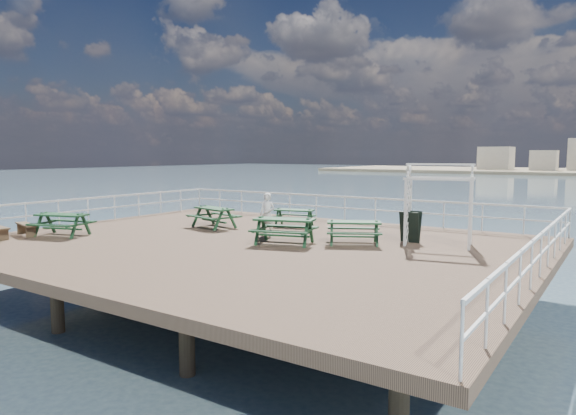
# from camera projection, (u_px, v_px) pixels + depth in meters

# --- Properties ---
(ground) EXTENTS (18.00, 14.00, 0.30)m
(ground) POSITION_uv_depth(u_px,v_px,m) (250.00, 246.00, 17.28)
(ground) COLOR brown
(ground) RESTS_ON ground
(railing) EXTENTS (17.77, 13.76, 1.10)m
(railing) POSITION_uv_depth(u_px,v_px,m) (290.00, 209.00, 19.34)
(railing) COLOR silver
(railing) RESTS_ON ground
(picnic_table_a) EXTENTS (2.16, 1.89, 0.90)m
(picnic_table_a) POSITION_uv_depth(u_px,v_px,m) (214.00, 213.00, 20.69)
(picnic_table_a) COLOR #163D20
(picnic_table_a) RESTS_ON ground
(picnic_table_b) EXTENTS (1.90, 1.69, 0.78)m
(picnic_table_b) POSITION_uv_depth(u_px,v_px,m) (294.00, 214.00, 21.09)
(picnic_table_b) COLOR #163D20
(picnic_table_b) RESTS_ON ground
(picnic_table_c) EXTENTS (2.21, 2.07, 0.85)m
(picnic_table_c) POSITION_uv_depth(u_px,v_px,m) (354.00, 228.00, 16.87)
(picnic_table_c) COLOR #163D20
(picnic_table_c) RESTS_ON ground
(picnic_table_d) EXTENTS (2.23, 2.00, 0.90)m
(picnic_table_d) POSITION_uv_depth(u_px,v_px,m) (62.00, 220.00, 18.56)
(picnic_table_d) COLOR #163D20
(picnic_table_d) RESTS_ON ground
(picnic_table_e) EXTENTS (2.34, 2.09, 0.95)m
(picnic_table_e) POSITION_uv_depth(u_px,v_px,m) (284.00, 225.00, 16.88)
(picnic_table_e) COLOR #163D20
(picnic_table_e) RESTS_ON ground
(flat_bench_near) EXTENTS (1.54, 0.72, 0.43)m
(flat_bench_near) POSITION_uv_depth(u_px,v_px,m) (26.00, 227.00, 18.65)
(flat_bench_near) COLOR brown
(flat_bench_near) RESTS_ON ground
(trellis_arbor) EXTENTS (2.33, 1.56, 2.65)m
(trellis_arbor) POSITION_uv_depth(u_px,v_px,m) (439.00, 209.00, 16.54)
(trellis_arbor) COLOR silver
(trellis_arbor) RESTS_ON ground
(sandwich_board) EXTENTS (0.66, 0.50, 1.06)m
(sandwich_board) POSITION_uv_depth(u_px,v_px,m) (410.00, 227.00, 17.18)
(sandwich_board) COLOR black
(sandwich_board) RESTS_ON ground
(person) EXTENTS (0.61, 0.44, 1.57)m
(person) POSITION_uv_depth(u_px,v_px,m) (267.00, 214.00, 18.51)
(person) COLOR white
(person) RESTS_ON ground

